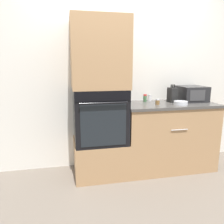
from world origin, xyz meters
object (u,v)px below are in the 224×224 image
(knife_block, at_px, (172,95))
(bowl, at_px, (181,103))
(microwave, at_px, (191,94))
(condiment_jar_near, at_px, (149,98))
(wall_oven, at_px, (100,115))
(condiment_jar_mid, at_px, (145,98))
(condiment_jar_far, at_px, (157,102))

(knife_block, distance_m, bowl, 0.24)
(microwave, bearing_deg, condiment_jar_near, 165.97)
(microwave, distance_m, bowl, 0.39)
(microwave, xyz_separation_m, knife_block, (-0.30, -0.02, -0.01))
(microwave, bearing_deg, wall_oven, -175.61)
(knife_block, bearing_deg, condiment_jar_mid, 163.49)
(wall_oven, distance_m, bowl, 1.06)
(microwave, relative_size, knife_block, 1.55)
(knife_block, bearing_deg, wall_oven, -175.48)
(knife_block, distance_m, condiment_jar_near, 0.32)
(wall_oven, relative_size, condiment_jar_mid, 6.57)
(wall_oven, relative_size, microwave, 1.81)
(wall_oven, bearing_deg, bowl, -7.88)
(wall_oven, distance_m, knife_block, 1.06)
(bowl, xyz_separation_m, condiment_jar_near, (-0.28, 0.39, 0.02))
(condiment_jar_mid, bearing_deg, microwave, -7.35)
(condiment_jar_mid, bearing_deg, knife_block, -16.51)
(wall_oven, bearing_deg, condiment_jar_mid, 15.55)
(knife_block, xyz_separation_m, condiment_jar_near, (-0.27, 0.16, -0.06))
(condiment_jar_near, bearing_deg, bowl, -54.54)
(wall_oven, bearing_deg, knife_block, 4.52)
(bowl, bearing_deg, condiment_jar_far, 164.57)
(condiment_jar_near, xyz_separation_m, condiment_jar_mid, (-0.09, -0.06, 0.01))
(bowl, bearing_deg, knife_block, 92.26)
(wall_oven, height_order, condiment_jar_mid, wall_oven)
(microwave, xyz_separation_m, bowl, (-0.29, -0.25, -0.08))
(condiment_jar_mid, bearing_deg, condiment_jar_near, 32.71)
(wall_oven, height_order, microwave, wall_oven)
(wall_oven, height_order, knife_block, knife_block)
(condiment_jar_near, bearing_deg, knife_block, -31.36)
(microwave, height_order, condiment_jar_mid, microwave)
(microwave, height_order, condiment_jar_near, microwave)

